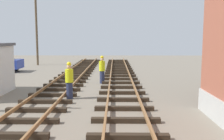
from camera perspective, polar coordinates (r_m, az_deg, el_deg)
name	(u,v)px	position (r m, az deg, el deg)	size (l,w,h in m)	color
utility_pole_far	(36,21)	(29.75, -16.66, 10.57)	(1.80, 0.24, 9.47)	brown
track_worker_foreground	(69,81)	(12.81, -9.57, -2.37)	(0.40, 0.40, 1.87)	#262D4C
track_worker_distant	(102,70)	(16.99, -2.24, 0.08)	(0.40, 0.40, 1.87)	#262D4C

